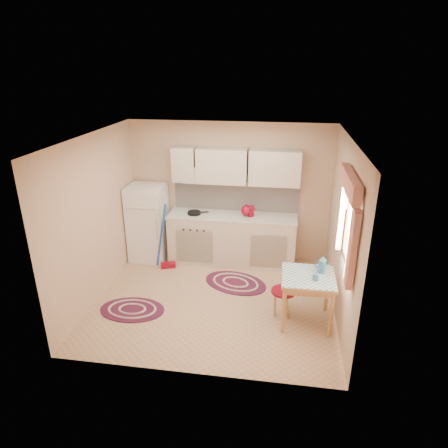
{
  "coord_description": "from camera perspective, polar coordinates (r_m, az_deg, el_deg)",
  "views": [
    {
      "loc": [
        0.94,
        -5.22,
        3.42
      ],
      "look_at": [
        0.11,
        0.25,
        1.18
      ],
      "focal_mm": 32.0,
      "sensor_mm": 36.0,
      "label": 1
    }
  ],
  "objects": [
    {
      "name": "table",
      "position": [
        5.78,
        11.69,
        -10.44
      ],
      "size": [
        0.72,
        0.72,
        0.72
      ],
      "primitive_type": "cube",
      "color": "tan",
      "rests_on": "ground"
    },
    {
      "name": "rug_center",
      "position": [
        6.73,
        1.65,
        -8.39
      ],
      "size": [
        1.25,
        1.03,
        0.02
      ],
      "primitive_type": null,
      "rotation": [
        0.0,
        0.0,
        -0.34
      ],
      "color": "maroon",
      "rests_on": "ground"
    },
    {
      "name": "mug",
      "position": [
        5.49,
        12.94,
        -7.41
      ],
      "size": [
        0.09,
        0.09,
        0.1
      ],
      "primitive_type": "cylinder",
      "rotation": [
        0.0,
        0.0,
        0.13
      ],
      "color": "teal",
      "rests_on": "table"
    },
    {
      "name": "frying_pan",
      "position": [
        7.09,
        -4.28,
        1.59
      ],
      "size": [
        0.29,
        0.29,
        0.05
      ],
      "primitive_type": "cylinder",
      "rotation": [
        0.0,
        0.0,
        0.33
      ],
      "color": "black",
      "rests_on": "countertop"
    },
    {
      "name": "red_canister",
      "position": [
        6.97,
        3.86,
        1.72
      ],
      "size": [
        0.14,
        0.14,
        0.16
      ],
      "primitive_type": "cylinder",
      "rotation": [
        0.0,
        0.0,
        0.31
      ],
      "color": "maroon",
      "rests_on": "countertop"
    },
    {
      "name": "countertop",
      "position": [
        7.04,
        1.16,
        1.1
      ],
      "size": [
        2.27,
        0.62,
        0.04
      ],
      "primitive_type": "cube",
      "color": "beige",
      "rests_on": "base_cabinets"
    },
    {
      "name": "coffee_pot",
      "position": [
        5.65,
        13.87,
        -5.66
      ],
      "size": [
        0.16,
        0.15,
        0.26
      ],
      "primitive_type": null,
      "rotation": [
        0.0,
        0.0,
        -0.29
      ],
      "color": "teal",
      "rests_on": "table"
    },
    {
      "name": "base_cabinets",
      "position": [
        7.22,
        1.14,
        -2.31
      ],
      "size": [
        2.25,
        0.6,
        0.88
      ],
      "primitive_type": "cube",
      "color": "beige",
      "rests_on": "ground"
    },
    {
      "name": "broom",
      "position": [
        7.01,
        -8.21,
        -1.87
      ],
      "size": [
        0.3,
        0.21,
        1.2
      ],
      "primitive_type": null,
      "rotation": [
        0.0,
        0.0,
        0.35
      ],
      "color": "blue",
      "rests_on": "ground"
    },
    {
      "name": "room_shell",
      "position": [
        5.81,
        0.46,
        3.77
      ],
      "size": [
        3.64,
        3.6,
        2.52
      ],
      "color": "tan",
      "rests_on": "ground"
    },
    {
      "name": "fridge",
      "position": [
        7.41,
        -10.79,
        0.15
      ],
      "size": [
        0.65,
        0.6,
        1.4
      ],
      "primitive_type": "cube",
      "color": "white",
      "rests_on": "ground"
    },
    {
      "name": "red_kettle",
      "position": [
        6.97,
        3.22,
        1.94
      ],
      "size": [
        0.25,
        0.23,
        0.21
      ],
      "primitive_type": null,
      "rotation": [
        0.0,
        0.0,
        0.26
      ],
      "color": "maroon",
      "rests_on": "countertop"
    },
    {
      "name": "stool",
      "position": [
        5.91,
        8.38,
        -11.08
      ],
      "size": [
        0.46,
        0.46,
        0.42
      ],
      "primitive_type": "cylinder",
      "rotation": [
        0.0,
        0.0,
        -0.4
      ],
      "color": "maroon",
      "rests_on": "ground"
    },
    {
      "name": "rug_left",
      "position": [
        6.22,
        -12.97,
        -11.82
      ],
      "size": [
        0.98,
        0.66,
        0.02
      ],
      "primitive_type": null,
      "rotation": [
        0.0,
        0.0,
        0.01
      ],
      "color": "maroon",
      "rests_on": "ground"
    }
  ]
}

